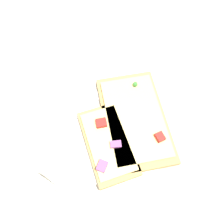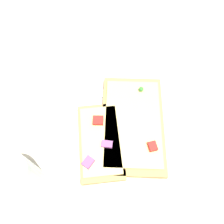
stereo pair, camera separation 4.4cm
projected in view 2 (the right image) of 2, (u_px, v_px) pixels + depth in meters
The scene contains 8 objects.
ground_plane at pixel (112, 117), 0.46m from camera, with size 4.00×4.00×0.00m, color #BCB29E.
plate at pixel (112, 115), 0.46m from camera, with size 0.28×0.28×0.01m.
fork at pixel (100, 120), 0.44m from camera, with size 0.21×0.07×0.01m.
knife at pixel (100, 92), 0.47m from camera, with size 0.20×0.08×0.01m.
pizza_slice_main at pixel (133, 123), 0.43m from camera, with size 0.23×0.23×0.03m.
pizza_slice_corner at pixel (100, 141), 0.41m from camera, with size 0.17×0.16×0.03m.
crumb_scatter at pixel (128, 114), 0.45m from camera, with size 0.08×0.11×0.01m.
drinking_glass at pixel (16, 179), 0.36m from camera, with size 0.07×0.07×0.10m.
Camera 2 is at (-0.14, 0.14, 0.42)m, focal length 35.00 mm.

